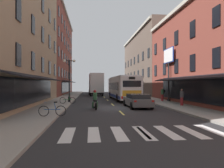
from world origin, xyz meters
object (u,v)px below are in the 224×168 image
Objects in this scene: bicycle_near at (68,100)px; pedestrian_mid at (182,97)px; box_truck at (96,85)px; street_lamp_twin at (69,78)px; sedan_near at (94,91)px; bicycle_mid at (52,110)px; billboard_sign at (169,61)px; transit_bus at (122,88)px; sedan_mid at (138,100)px; pedestrian_near at (162,94)px; motorcycle_rider at (95,101)px.

pedestrian_mid reaches higher than bicycle_near.
street_lamp_twin is (-3.44, -15.48, 0.74)m from box_truck.
sedan_near is 25.22m from street_lamp_twin.
billboard_sign is at bearing 43.06° from bicycle_mid.
pedestrian_mid is at bearing -69.83° from box_truck.
transit_bus is 2.61× the size of sedan_mid.
billboard_sign reaches higher than pedestrian_mid.
box_truck reaches higher than bicycle_near.
bicycle_mid is 0.35× the size of street_lamp_twin.
bicycle_near is 3.22m from street_lamp_twin.
pedestrian_near is at bearing -63.53° from box_truck.
box_truck is 18.08m from bicycle_near.
bicycle_mid is (-11.76, -10.99, -4.47)m from billboard_sign.
bicycle_mid is (-2.76, -4.63, -0.21)m from motorcycle_rider.
sedan_mid is at bearing 12.71° from motorcycle_rider.
transit_bus reaches higher than bicycle_near.
bicycle_near is at bearing -168.98° from billboard_sign.
transit_bus is 20.94m from sedan_near.
billboard_sign is 4.03m from pedestrian_near.
billboard_sign is 0.53× the size of transit_bus.
street_lamp_twin is (-11.06, -0.18, 1.84)m from pedestrian_near.
street_lamp_twin reaches higher than motorcycle_rider.
box_truck reaches higher than transit_bus.
motorcycle_rider is 8.34m from pedestrian_mid.
pedestrian_mid is at bearing -97.88° from billboard_sign.
box_truck is at bearing 88.26° from motorcycle_rider.
sedan_near is 31.13m from pedestrian_mid.
pedestrian_near is (7.62, -15.30, -1.09)m from box_truck.
sedan_near is at bearing -100.64° from pedestrian_mid.
billboard_sign is 16.71m from bicycle_mid.
box_truck is 17.12m from pedestrian_near.
sedan_near is at bearing 89.08° from motorcycle_rider.
pedestrian_near is at bearing 37.99° from motorcycle_rider.
pedestrian_mid is 0.33× the size of street_lamp_twin.
street_lamp_twin is (-2.78, 6.28, 2.13)m from motorcycle_rider.
pedestrian_mid reaches higher than motorcycle_rider.
street_lamp_twin is at bearing 67.27° from pedestrian_near.
billboard_sign reaches higher than bicycle_mid.
bicycle_near is 8.71m from bicycle_mid.
pedestrian_mid is (-0.01, -5.41, -0.06)m from pedestrian_near.
bicycle_mid is 1.04× the size of pedestrian_near.
sedan_mid reaches higher than bicycle_mid.
billboard_sign is 1.45× the size of sedan_near.
street_lamp_twin is (-11.78, -0.08, -2.13)m from billboard_sign.
motorcycle_rider is at bearing -66.11° from street_lamp_twin.
pedestrian_mid is (10.99, -3.02, 0.44)m from bicycle_near.
transit_bus is 7.25× the size of pedestrian_near.
pedestrian_mid is (11.03, 5.69, 0.44)m from bicycle_mid.
street_lamp_twin is at bearing -147.72° from transit_bus.
billboard_sign is 6.70m from pedestrian_mid.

